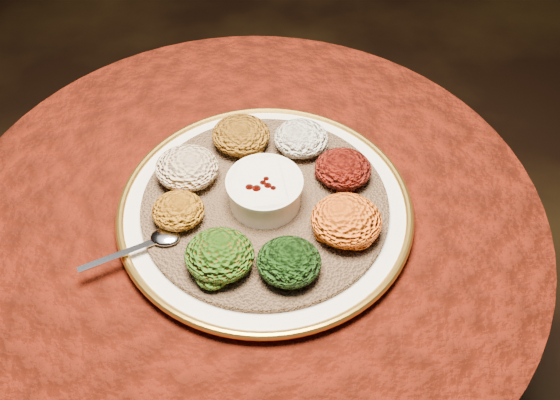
{
  "coord_description": "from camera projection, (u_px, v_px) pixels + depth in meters",
  "views": [
    {
      "loc": [
        0.11,
        -0.64,
        1.51
      ],
      "look_at": [
        0.05,
        0.0,
        0.76
      ],
      "focal_mm": 40.0,
      "sensor_mm": 36.0,
      "label": 1
    }
  ],
  "objects": [
    {
      "name": "table",
      "position": [
        251.0,
        272.0,
        1.14
      ],
      "size": [
        0.96,
        0.96,
        0.73
      ],
      "color": "black",
      "rests_on": "ground"
    },
    {
      "name": "platter",
      "position": [
        265.0,
        208.0,
        0.99
      ],
      "size": [
        0.47,
        0.47,
        0.02
      ],
      "rotation": [
        0.0,
        0.0,
        -0.02
      ],
      "color": "white",
      "rests_on": "table"
    },
    {
      "name": "injera",
      "position": [
        265.0,
        204.0,
        0.98
      ],
      "size": [
        0.45,
        0.45,
        0.01
      ],
      "primitive_type": "cylinder",
      "rotation": [
        0.0,
        0.0,
        -0.18
      ],
      "color": "#8B6545",
      "rests_on": "platter"
    },
    {
      "name": "stew_bowl",
      "position": [
        265.0,
        190.0,
        0.96
      ],
      "size": [
        0.12,
        0.12,
        0.05
      ],
      "color": "silver",
      "rests_on": "injera"
    },
    {
      "name": "spoon",
      "position": [
        158.0,
        240.0,
        0.92
      ],
      "size": [
        0.14,
        0.09,
        0.01
      ],
      "rotation": [
        0.0,
        0.0,
        -2.59
      ],
      "color": "silver",
      "rests_on": "injera"
    },
    {
      "name": "portion_ayib",
      "position": [
        301.0,
        138.0,
        1.04
      ],
      "size": [
        0.09,
        0.09,
        0.04
      ],
      "primitive_type": "ellipsoid",
      "color": "white",
      "rests_on": "injera"
    },
    {
      "name": "portion_kitfo",
      "position": [
        343.0,
        168.0,
        1.0
      ],
      "size": [
        0.09,
        0.09,
        0.04
      ],
      "primitive_type": "ellipsoid",
      "color": "black",
      "rests_on": "injera"
    },
    {
      "name": "portion_tikil",
      "position": [
        346.0,
        220.0,
        0.92
      ],
      "size": [
        0.11,
        0.1,
        0.05
      ],
      "primitive_type": "ellipsoid",
      "color": "#AD770E",
      "rests_on": "injera"
    },
    {
      "name": "portion_gomen",
      "position": [
        289.0,
        262.0,
        0.88
      ],
      "size": [
        0.09,
        0.09,
        0.04
      ],
      "primitive_type": "ellipsoid",
      "color": "black",
      "rests_on": "injera"
    },
    {
      "name": "portion_mixveg",
      "position": [
        220.0,
        255.0,
        0.88
      ],
      "size": [
        0.1,
        0.1,
        0.05
      ],
      "primitive_type": "ellipsoid",
      "color": "#A1290A",
      "rests_on": "injera"
    },
    {
      "name": "portion_kik",
      "position": [
        178.0,
        211.0,
        0.94
      ],
      "size": [
        0.08,
        0.08,
        0.04
      ],
      "primitive_type": "ellipsoid",
      "color": "#A05B0E",
      "rests_on": "injera"
    },
    {
      "name": "portion_timatim",
      "position": [
        187.0,
        168.0,
        0.99
      ],
      "size": [
        0.1,
        0.1,
        0.05
      ],
      "primitive_type": "ellipsoid",
      "color": "maroon",
      "rests_on": "injera"
    },
    {
      "name": "portion_shiro",
      "position": [
        241.0,
        135.0,
        1.05
      ],
      "size": [
        0.1,
        0.09,
        0.05
      ],
      "primitive_type": "ellipsoid",
      "color": "brown",
      "rests_on": "injera"
    }
  ]
}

